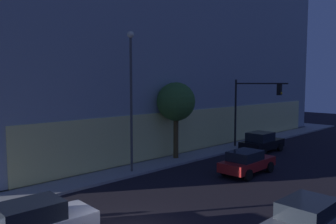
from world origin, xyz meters
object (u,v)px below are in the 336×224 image
(sidewalk_tree, at_px, (176,102))
(car_black, at_px, (262,142))
(car_white, at_px, (36,222))
(traffic_light_far_corner, at_px, (251,102))
(car_grey, at_px, (304,222))
(car_red, at_px, (247,162))
(street_lamp_sidewalk, at_px, (131,86))
(modern_building, at_px, (117,40))

(sidewalk_tree, bearing_deg, car_black, -23.65)
(car_white, bearing_deg, traffic_light_far_corner, 10.58)
(car_white, xyz_separation_m, car_grey, (6.96, -6.85, -0.01))
(sidewalk_tree, relative_size, car_red, 1.33)
(car_black, bearing_deg, traffic_light_far_corner, 82.31)
(car_white, bearing_deg, sidewalk_tree, 23.66)
(car_grey, relative_size, car_red, 1.07)
(car_white, bearing_deg, car_black, 7.47)
(sidewalk_tree, relative_size, car_black, 1.29)
(car_grey, distance_m, car_red, 9.46)
(traffic_light_far_corner, height_order, sidewalk_tree, traffic_light_far_corner)
(sidewalk_tree, distance_m, car_grey, 14.67)
(street_lamp_sidewalk, relative_size, car_black, 2.01)
(modern_building, bearing_deg, street_lamp_sidewalk, -123.45)
(street_lamp_sidewalk, height_order, car_red, street_lamp_sidewalk)
(car_grey, bearing_deg, car_red, 44.68)
(modern_building, height_order, car_white, modern_building)
(modern_building, xyz_separation_m, traffic_light_far_corner, (1.74, -17.15, -6.67))
(street_lamp_sidewalk, height_order, sidewalk_tree, street_lamp_sidewalk)
(modern_building, bearing_deg, sidewalk_tree, -110.35)
(street_lamp_sidewalk, bearing_deg, modern_building, 56.55)
(traffic_light_far_corner, relative_size, sidewalk_tree, 1.04)
(car_grey, height_order, car_black, car_black)
(street_lamp_sidewalk, bearing_deg, car_white, -148.90)
(traffic_light_far_corner, xyz_separation_m, car_grey, (-13.76, -10.71, -3.43))
(traffic_light_far_corner, relative_size, car_grey, 1.29)
(car_black, bearing_deg, modern_building, 94.94)
(car_grey, bearing_deg, car_white, 135.47)
(street_lamp_sidewalk, relative_size, car_white, 2.18)
(traffic_light_far_corner, relative_size, car_white, 1.47)
(car_grey, xyz_separation_m, car_red, (6.72, 6.65, -0.01))
(car_white, height_order, car_grey, car_white)
(street_lamp_sidewalk, height_order, car_black, street_lamp_sidewalk)
(street_lamp_sidewalk, bearing_deg, car_black, -11.33)
(modern_building, xyz_separation_m, car_grey, (-12.02, -27.86, -10.10))
(sidewalk_tree, height_order, car_white, sidewalk_tree)
(modern_building, xyz_separation_m, street_lamp_sidewalk, (-10.50, -15.90, -5.22))
(car_white, relative_size, car_grey, 0.88)
(modern_building, relative_size, car_black, 8.84)
(sidewalk_tree, relative_size, car_grey, 1.24)
(car_red, bearing_deg, sidewalk_tree, 93.06)
(modern_building, bearing_deg, car_grey, -113.34)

